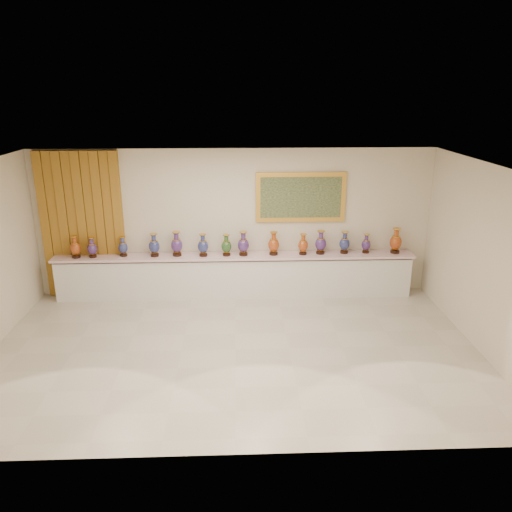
{
  "coord_description": "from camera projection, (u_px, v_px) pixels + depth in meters",
  "views": [
    {
      "loc": [
        0.05,
        -7.33,
        4.09
      ],
      "look_at": [
        0.41,
        1.7,
        1.06
      ],
      "focal_mm": 35.0,
      "sensor_mm": 36.0,
      "label": 1
    }
  ],
  "objects": [
    {
      "name": "vase_1",
      "position": [
        92.0,
        248.0,
        9.89
      ],
      "size": [
        0.24,
        0.24,
        0.41
      ],
      "rotation": [
        0.0,
        0.0,
        -0.35
      ],
      "color": "black",
      "rests_on": "counter"
    },
    {
      "name": "ground",
      "position": [
        235.0,
        349.0,
        8.24
      ],
      "size": [
        8.0,
        8.0,
        0.0
      ],
      "primitive_type": "plane",
      "color": "beige",
      "rests_on": "ground"
    },
    {
      "name": "vase_6",
      "position": [
        226.0,
        246.0,
        9.99
      ],
      "size": [
        0.21,
        0.21,
        0.44
      ],
      "rotation": [
        0.0,
        0.0,
        0.03
      ],
      "color": "black",
      "rests_on": "counter"
    },
    {
      "name": "vase_0",
      "position": [
        75.0,
        248.0,
        9.87
      ],
      "size": [
        0.23,
        0.23,
        0.45
      ],
      "rotation": [
        0.0,
        0.0,
        -0.11
      ],
      "color": "black",
      "rests_on": "counter"
    },
    {
      "name": "vase_4",
      "position": [
        177.0,
        245.0,
        9.98
      ],
      "size": [
        0.29,
        0.29,
        0.5
      ],
      "rotation": [
        0.0,
        0.0,
        -0.29
      ],
      "color": "black",
      "rests_on": "counter"
    },
    {
      "name": "vase_3",
      "position": [
        154.0,
        246.0,
        9.95
      ],
      "size": [
        0.25,
        0.25,
        0.47
      ],
      "rotation": [
        0.0,
        0.0,
        0.17
      ],
      "color": "black",
      "rests_on": "counter"
    },
    {
      "name": "vase_12",
      "position": [
        366.0,
        244.0,
        10.17
      ],
      "size": [
        0.24,
        0.24,
        0.4
      ],
      "rotation": [
        0.0,
        0.0,
        -0.38
      ],
      "color": "black",
      "rests_on": "counter"
    },
    {
      "name": "vase_8",
      "position": [
        274.0,
        244.0,
        10.04
      ],
      "size": [
        0.29,
        0.29,
        0.48
      ],
      "rotation": [
        0.0,
        0.0,
        0.42
      ],
      "color": "black",
      "rests_on": "counter"
    },
    {
      "name": "vase_7",
      "position": [
        243.0,
        245.0,
        10.0
      ],
      "size": [
        0.25,
        0.25,
        0.49
      ],
      "rotation": [
        0.0,
        0.0,
        -0.11
      ],
      "color": "black",
      "rests_on": "counter"
    },
    {
      "name": "vase_9",
      "position": [
        303.0,
        245.0,
        10.06
      ],
      "size": [
        0.26,
        0.26,
        0.43
      ],
      "rotation": [
        0.0,
        0.0,
        0.36
      ],
      "color": "black",
      "rests_on": "counter"
    },
    {
      "name": "vase_5",
      "position": [
        203.0,
        246.0,
        9.96
      ],
      "size": [
        0.28,
        0.28,
        0.46
      ],
      "rotation": [
        0.0,
        0.0,
        0.42
      ],
      "color": "black",
      "rests_on": "counter"
    },
    {
      "name": "vase_11",
      "position": [
        344.0,
        244.0,
        10.14
      ],
      "size": [
        0.26,
        0.26,
        0.45
      ],
      "rotation": [
        0.0,
        0.0,
        0.3
      ],
      "color": "black",
      "rests_on": "counter"
    },
    {
      "name": "room",
      "position": [
        118.0,
        221.0,
        9.96
      ],
      "size": [
        8.0,
        8.0,
        8.0
      ],
      "color": "beige",
      "rests_on": "ground"
    },
    {
      "name": "vase_13",
      "position": [
        396.0,
        242.0,
        10.14
      ],
      "size": [
        0.26,
        0.26,
        0.52
      ],
      "rotation": [
        0.0,
        0.0,
        0.08
      ],
      "color": "black",
      "rests_on": "counter"
    },
    {
      "name": "vase_2",
      "position": [
        123.0,
        247.0,
        9.96
      ],
      "size": [
        0.24,
        0.24,
        0.4
      ],
      "rotation": [
        0.0,
        0.0,
        -0.35
      ],
      "color": "black",
      "rests_on": "counter"
    },
    {
      "name": "counter",
      "position": [
        235.0,
        276.0,
        10.25
      ],
      "size": [
        7.28,
        0.48,
        0.9
      ],
      "color": "white",
      "rests_on": "ground"
    },
    {
      "name": "label_card",
      "position": [
        121.0,
        258.0,
        9.89
      ],
      "size": [
        0.1,
        0.06,
        0.0
      ],
      "primitive_type": "cube",
      "color": "white",
      "rests_on": "counter"
    },
    {
      "name": "vase_10",
      "position": [
        321.0,
        243.0,
        10.1
      ],
      "size": [
        0.24,
        0.24,
        0.48
      ],
      "rotation": [
        0.0,
        0.0,
        -0.1
      ],
      "color": "black",
      "rests_on": "counter"
    }
  ]
}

